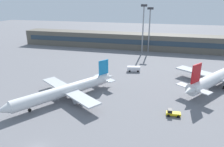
{
  "coord_description": "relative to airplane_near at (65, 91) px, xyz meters",
  "views": [
    {
      "loc": [
        23.15,
        -28.66,
        28.0
      ],
      "look_at": [
        4.92,
        40.0,
        3.0
      ],
      "focal_mm": 33.76,
      "sensor_mm": 36.0,
      "label": 1
    }
  ],
  "objects": [
    {
      "name": "ground_plane",
      "position": [
        4.57,
        17.75,
        -2.85
      ],
      "size": [
        400.0,
        400.0,
        0.0
      ],
      "primitive_type": "plane",
      "color": "slate"
    },
    {
      "name": "terminal_building",
      "position": [
        4.57,
        74.06,
        1.65
      ],
      "size": [
        132.88,
        12.13,
        9.0
      ],
      "color": "#5B564C",
      "rests_on": "ground_plane"
    },
    {
      "name": "airplane_near",
      "position": [
        0.0,
        0.0,
        0.0
      ],
      "size": [
        24.38,
        33.03,
        9.35
      ],
      "color": "silver",
      "rests_on": "ground_plane"
    },
    {
      "name": "airplane_mid",
      "position": [
        46.25,
        24.02,
        0.47
      ],
      "size": [
        29.03,
        37.84,
        10.89
      ],
      "color": "silver",
      "rests_on": "ground_plane"
    },
    {
      "name": "baggage_tug_yellow",
      "position": [
        30.49,
        -1.46,
        -2.05
      ],
      "size": [
        3.69,
        2.02,
        1.75
      ],
      "color": "yellow",
      "rests_on": "ground_plane"
    },
    {
      "name": "service_van_white",
      "position": [
        15.23,
        30.92,
        -1.74
      ],
      "size": [
        5.51,
        3.18,
        2.08
      ],
      "color": "white",
      "rests_on": "ground_plane"
    },
    {
      "name": "floodlight_tower_west",
      "position": [
        14.49,
        63.49,
        12.05
      ],
      "size": [
        3.2,
        0.8,
        25.77
      ],
      "color": "gray",
      "rests_on": "ground_plane"
    },
    {
      "name": "floodlight_tower_east",
      "position": [
        17.49,
        67.6,
        11.23
      ],
      "size": [
        3.2,
        0.8,
        24.19
      ],
      "color": "gray",
      "rests_on": "ground_plane"
    }
  ]
}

